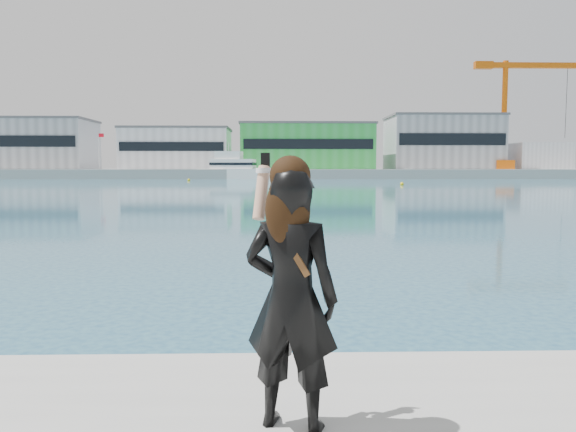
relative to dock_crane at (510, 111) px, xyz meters
name	(u,v)px	position (x,y,z in m)	size (l,w,h in m)	color
far_quay	(272,173)	(-53.20, 8.00, -14.07)	(320.00, 40.00, 2.00)	#9E9E99
warehouse_grey_left	(34,144)	(-108.20, 5.98, -7.30)	(26.52, 16.36, 11.50)	gray
warehouse_white	(177,149)	(-75.20, 5.98, -8.31)	(24.48, 15.35, 9.50)	silver
warehouse_green	(306,146)	(-45.20, 5.98, -7.81)	(30.60, 16.36, 10.50)	green
warehouse_grey_right	(442,142)	(-13.20, 5.98, -6.80)	(25.50, 15.35, 12.50)	gray
ancillary_shed	(538,156)	(8.80, 4.00, -10.07)	(12.00, 10.00, 6.00)	silver
dock_crane	(510,111)	(0.00, 0.00, 0.00)	(23.00, 4.00, 24.00)	#E55F0D
flagpole_left	(99,148)	(-91.11, -1.00, -8.53)	(1.28, 0.16, 8.00)	silver
flagpole_right	(372,149)	(-31.11, -1.00, -8.53)	(1.28, 0.16, 8.00)	silver
motor_yacht	(235,169)	(-60.74, -10.05, -12.97)	(16.49, 7.36, 7.44)	white
buoy_near	(402,185)	(-35.53, -50.29, -15.07)	(0.50, 0.50, 0.50)	yellow
buoy_far	(189,181)	(-68.00, -25.13, -15.07)	(0.50, 0.50, 0.50)	yellow
buoy_extra	(302,187)	(-49.29, -56.00, -15.07)	(0.50, 0.50, 0.50)	yellow
woman	(291,291)	(-52.77, -122.37, -13.42)	(0.67, 0.54, 1.67)	black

